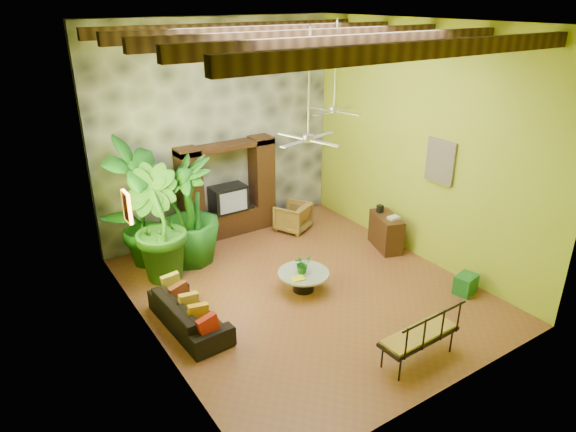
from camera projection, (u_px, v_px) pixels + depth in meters
ground at (302, 289)px, 10.26m from camera, size 7.00×7.00×0.00m
ceiling at (306, 22)px, 8.27m from camera, size 6.00×7.00×0.02m
back_wall at (218, 130)px, 11.94m from camera, size 6.00×0.02×5.00m
left_wall at (142, 204)px, 7.75m from camera, size 0.02×7.00×5.00m
right_wall at (421, 145)px, 10.78m from camera, size 0.02×7.00×5.00m
stone_accent_wall at (219, 131)px, 11.90m from camera, size 5.98×0.10×4.98m
ceiling_beams at (306, 37)px, 8.36m from camera, size 5.95×5.36×0.22m
entertainment_center at (228, 196)px, 12.28m from camera, size 2.40×0.55×2.30m
ceiling_fan_front at (309, 126)px, 8.50m from camera, size 1.28×1.28×1.86m
ceiling_fan_back at (334, 100)px, 10.63m from camera, size 1.28×1.28×1.86m
wall_art_mask at (127, 207)px, 8.69m from camera, size 0.06×0.32×0.55m
wall_art_painting at (440, 162)px, 10.38m from camera, size 0.06×0.70×0.90m
sofa at (189, 313)px, 8.98m from camera, size 0.86×1.97×0.56m
wicker_armchair at (293, 217)px, 12.70m from camera, size 1.00×1.01×0.69m
tall_plant_a at (139, 204)px, 10.63m from camera, size 1.81×1.68×2.84m
tall_plant_b at (156, 225)px, 10.25m from camera, size 1.47×1.60×2.35m
tall_plant_c at (188, 212)px, 10.87m from camera, size 1.47×1.47×2.36m
coffee_table at (303, 278)px, 10.12m from camera, size 1.02×1.02×0.40m
centerpiece_plant at (302, 264)px, 9.99m from camera, size 0.36×0.32×0.37m
yellow_tray at (298, 279)px, 9.80m from camera, size 0.29×0.23×0.03m
iron_bench at (423, 334)px, 8.00m from camera, size 1.42×0.55×0.57m
side_console at (386, 232)px, 11.78m from camera, size 0.75×1.09×0.80m
green_bin at (466, 284)px, 10.05m from camera, size 0.49×0.41×0.38m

